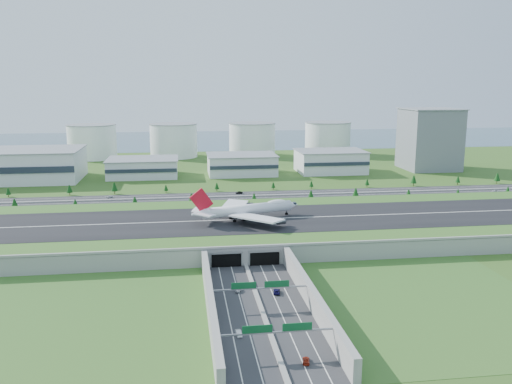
{
  "coord_description": "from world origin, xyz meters",
  "views": [
    {
      "loc": [
        -26.61,
        -276.62,
        80.28
      ],
      "look_at": [
        16.36,
        35.0,
        15.67
      ],
      "focal_mm": 38.0,
      "sensor_mm": 36.0,
      "label": 1
    }
  ],
  "objects": [
    {
      "name": "car_3",
      "position": [
        7.44,
        -136.07,
        0.82
      ],
      "size": [
        2.99,
        5.16,
        1.41
      ],
      "primitive_type": "imported",
      "rotation": [
        0.0,
        0.0,
        2.92
      ],
      "color": "maroon",
      "rests_on": "ground"
    },
    {
      "name": "hangar_mid_a",
      "position": [
        -60.0,
        190.0,
        7.5
      ],
      "size": [
        58.0,
        42.0,
        15.0
      ],
      "primitive_type": "cube",
      "color": "silver",
      "rests_on": "ground"
    },
    {
      "name": "fuel_tank_c",
      "position": [
        50.0,
        310.0,
        17.5
      ],
      "size": [
        50.0,
        50.0,
        35.0
      ],
      "primitive_type": "cylinder",
      "color": "white",
      "rests_on": "ground"
    },
    {
      "name": "airfield_deck",
      "position": [
        0.0,
        -0.09,
        4.12
      ],
      "size": [
        520.0,
        100.0,
        9.2
      ],
      "color": "gray",
      "rests_on": "ground"
    },
    {
      "name": "underpass_road",
      "position": [
        0.0,
        -99.42,
        3.43
      ],
      "size": [
        38.8,
        120.4,
        8.0
      ],
      "color": "#28282B",
      "rests_on": "ground"
    },
    {
      "name": "fuel_tank_b",
      "position": [
        -35.0,
        310.0,
        17.5
      ],
      "size": [
        50.0,
        50.0,
        35.0
      ],
      "primitive_type": "cylinder",
      "color": "white",
      "rests_on": "ground"
    },
    {
      "name": "car_5",
      "position": [
        13.69,
        105.65,
        0.96
      ],
      "size": [
        5.39,
        2.88,
        1.69
      ],
      "primitive_type": "imported",
      "rotation": [
        0.0,
        0.0,
        -1.35
      ],
      "color": "black",
      "rests_on": "ground"
    },
    {
      "name": "car_2",
      "position": [
        8.12,
        -83.28,
        0.88
      ],
      "size": [
        3.55,
        5.87,
        1.52
      ],
      "primitive_type": "imported",
      "rotation": [
        0.0,
        0.0,
        2.95
      ],
      "color": "#0F0C3F",
      "rests_on": "ground"
    },
    {
      "name": "car_6",
      "position": [
        200.9,
        84.55,
        0.98
      ],
      "size": [
        6.39,
        3.32,
        1.72
      ],
      "primitive_type": "imported",
      "rotation": [
        0.0,
        0.0,
        1.49
      ],
      "color": "silver",
      "rests_on": "ground"
    },
    {
      "name": "tree_row",
      "position": [
        17.92,
        93.95,
        4.64
      ],
      "size": [
        503.27,
        48.75,
        8.48
      ],
      "color": "#3D2819",
      "rests_on": "ground"
    },
    {
      "name": "sign_gantry_near",
      "position": [
        0.0,
        -95.04,
        6.95
      ],
      "size": [
        38.7,
        0.7,
        9.8
      ],
      "color": "gray",
      "rests_on": "ground"
    },
    {
      "name": "ground",
      "position": [
        0.0,
        0.0,
        0.0
      ],
      "size": [
        1200.0,
        1200.0,
        0.0
      ],
      "primitive_type": "plane",
      "color": "#244616",
      "rests_on": "ground"
    },
    {
      "name": "bay_water",
      "position": [
        0.0,
        480.0,
        0.03
      ],
      "size": [
        1200.0,
        260.0,
        0.06
      ],
      "primitive_type": "cube",
      "color": "#335061",
      "rests_on": "ground"
    },
    {
      "name": "north_expressway",
      "position": [
        0.0,
        95.0,
        0.06
      ],
      "size": [
        560.0,
        36.0,
        0.12
      ],
      "primitive_type": "cube",
      "color": "#28282B",
      "rests_on": "ground"
    },
    {
      "name": "hangar_mid_c",
      "position": [
        105.0,
        190.0,
        9.5
      ],
      "size": [
        58.0,
        42.0,
        19.0
      ],
      "primitive_type": "cube",
      "color": "silver",
      "rests_on": "ground"
    },
    {
      "name": "car_7",
      "position": [
        -77.68,
        103.91,
        0.86
      ],
      "size": [
        5.32,
        2.74,
        1.47
      ],
      "primitive_type": "imported",
      "rotation": [
        0.0,
        0.0,
        -1.71
      ],
      "color": "white",
      "rests_on": "ground"
    },
    {
      "name": "car_1",
      "position": [
        -10.12,
        -116.28,
        0.87
      ],
      "size": [
        1.98,
        4.69,
        1.5
      ],
      "primitive_type": "imported",
      "rotation": [
        0.0,
        0.0,
        0.09
      ],
      "color": "white",
      "rests_on": "ground"
    },
    {
      "name": "fuel_tank_a",
      "position": [
        -120.0,
        310.0,
        17.5
      ],
      "size": [
        50.0,
        50.0,
        35.0
      ],
      "primitive_type": "cylinder",
      "color": "white",
      "rests_on": "ground"
    },
    {
      "name": "boeing_747",
      "position": [
        6.88,
        0.61,
        13.49
      ],
      "size": [
        60.78,
        56.65,
        19.29
      ],
      "rotation": [
        0.0,
        0.0,
        0.28
      ],
      "color": "white",
      "rests_on": "airfield_deck"
    },
    {
      "name": "sign_gantry_far",
      "position": [
        0.0,
        -130.04,
        6.95
      ],
      "size": [
        38.7,
        0.7,
        9.8
      ],
      "color": "gray",
      "rests_on": "ground"
    },
    {
      "name": "hangar_mid_b",
      "position": [
        25.0,
        190.0,
        8.5
      ],
      "size": [
        58.0,
        42.0,
        17.0
      ],
      "primitive_type": "cube",
      "color": "silver",
      "rests_on": "ground"
    },
    {
      "name": "fuel_tank_d",
      "position": [
        135.0,
        310.0,
        17.5
      ],
      "size": [
        50.0,
        50.0,
        35.0
      ],
      "primitive_type": "cylinder",
      "color": "white",
      "rests_on": "ground"
    },
    {
      "name": "car_0",
      "position": [
        -6.49,
        -79.39,
        0.96
      ],
      "size": [
        2.73,
        5.17,
        1.68
      ],
      "primitive_type": "imported",
      "rotation": [
        0.0,
        0.0,
        -0.16
      ],
      "color": "#A2A2A7",
      "rests_on": "ground"
    },
    {
      "name": "office_tower",
      "position": [
        200.0,
        195.0,
        27.5
      ],
      "size": [
        46.0,
        46.0,
        55.0
      ],
      "primitive_type": "cube",
      "color": "slate",
      "rests_on": "ground"
    },
    {
      "name": "hangar_west",
      "position": [
        -170.0,
        185.0,
        12.5
      ],
      "size": [
        120.0,
        60.0,
        25.0
      ],
      "primitive_type": "cube",
      "color": "silver",
      "rests_on": "ground"
    }
  ]
}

